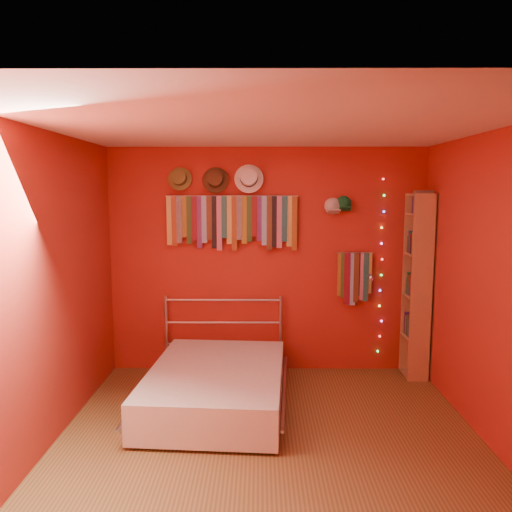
{
  "coord_description": "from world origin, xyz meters",
  "views": [
    {
      "loc": [
        -0.08,
        -3.76,
        2.03
      ],
      "look_at": [
        -0.12,
        0.9,
        1.42
      ],
      "focal_mm": 35.0,
      "sensor_mm": 36.0,
      "label": 1
    }
  ],
  "objects_px": {
    "reading_lamp": "(370,277)",
    "bookshelf": "(421,285)",
    "tie_rack": "(232,219)",
    "bed": "(216,385)"
  },
  "relations": [
    {
      "from": "tie_rack",
      "to": "bed",
      "type": "xyz_separation_m",
      "value": [
        -0.11,
        -0.95,
        -1.51
      ]
    },
    {
      "from": "bookshelf",
      "to": "bed",
      "type": "distance_m",
      "value": 2.43
    },
    {
      "from": "bookshelf",
      "to": "bed",
      "type": "height_order",
      "value": "bookshelf"
    },
    {
      "from": "reading_lamp",
      "to": "bed",
      "type": "height_order",
      "value": "reading_lamp"
    },
    {
      "from": "reading_lamp",
      "to": "bookshelf",
      "type": "xyz_separation_m",
      "value": [
        0.54,
        -0.01,
        -0.08
      ]
    },
    {
      "from": "tie_rack",
      "to": "bed",
      "type": "relative_size",
      "value": 0.79
    },
    {
      "from": "bookshelf",
      "to": "reading_lamp",
      "type": "bearing_deg",
      "value": 178.73
    },
    {
      "from": "reading_lamp",
      "to": "tie_rack",
      "type": "bearing_deg",
      "value": 174.53
    },
    {
      "from": "tie_rack",
      "to": "bookshelf",
      "type": "relative_size",
      "value": 0.72
    },
    {
      "from": "reading_lamp",
      "to": "bookshelf",
      "type": "relative_size",
      "value": 0.13
    }
  ]
}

